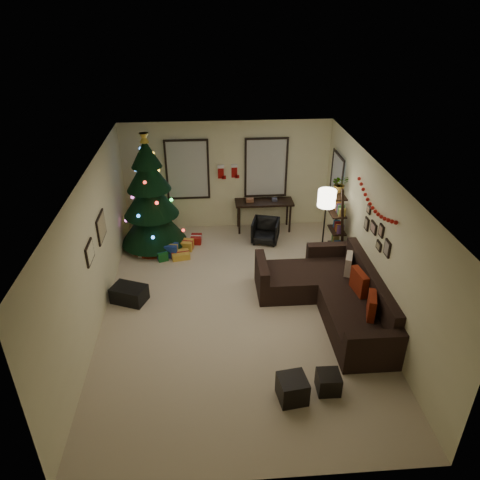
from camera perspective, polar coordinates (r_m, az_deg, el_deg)
name	(u,v)px	position (r m, az deg, el deg)	size (l,w,h in m)	color
floor	(237,308)	(8.81, -0.36, -8.48)	(7.00, 7.00, 0.00)	beige
ceiling	(237,175)	(7.49, -0.42, 8.18)	(7.00, 7.00, 0.00)	white
wall_back	(227,176)	(11.24, -1.64, 8.00)	(5.00, 5.00, 0.00)	beige
wall_front	(259,403)	(5.32, 2.40, -19.73)	(5.00, 5.00, 0.00)	beige
wall_left	(93,252)	(8.30, -17.87, -1.43)	(7.00, 7.00, 0.00)	beige
wall_right	(375,241)	(8.58, 16.50, -0.17)	(7.00, 7.00, 0.00)	beige
window_back_left	(187,170)	(11.14, -6.59, 8.73)	(1.05, 0.06, 1.50)	#728CB2
window_back_right	(266,168)	(11.22, 3.26, 9.02)	(1.05, 0.06, 1.50)	#728CB2
window_right_wall	(337,182)	(10.70, 12.05, 7.14)	(0.06, 0.90, 1.30)	#728CB2
christmas_tree	(151,201)	(10.50, -11.13, 4.82)	(1.51, 1.51, 2.81)	black
presents	(169,248)	(10.64, -8.82, -0.96)	(1.50, 1.01, 0.30)	gold
sofa	(334,295)	(8.80, 11.62, -6.77)	(2.09, 3.02, 0.92)	black
pillow_red_a	(371,307)	(8.09, 16.10, -8.00)	(0.12, 0.45, 0.45)	maroon
pillow_red_b	(359,283)	(8.63, 14.63, -5.26)	(0.13, 0.49, 0.49)	maroon
pillow_cream	(348,264)	(9.16, 13.39, -2.99)	(0.12, 0.41, 0.41)	#BEAC9A
ottoman_near	(292,389)	(7.09, 6.57, -17.99)	(0.41, 0.41, 0.39)	black
ottoman_far	(328,382)	(7.30, 10.98, -17.06)	(0.34, 0.34, 0.32)	black
desk	(264,205)	(11.31, 3.03, 4.43)	(1.43, 0.51, 0.77)	black
desk_chair	(265,231)	(10.90, 3.20, 1.15)	(0.56, 0.53, 0.58)	black
bookshelf	(338,225)	(10.06, 12.17, 1.83)	(0.30, 0.54, 1.83)	black
potted_plant	(340,181)	(9.86, 12.41, 7.20)	(0.45, 0.39, 0.50)	#4C4C4C
floor_lamp	(326,203)	(9.59, 10.74, 4.53)	(0.37, 0.37, 1.77)	black
art_map	(101,227)	(8.84, -16.97, 1.54)	(0.04, 0.60, 0.50)	black
art_abstract	(90,253)	(7.99, -18.28, -1.50)	(0.04, 0.45, 0.35)	black
gallery	(377,233)	(8.42, 16.74, 0.90)	(0.03, 1.25, 0.54)	black
garland	(375,204)	(8.39, 16.50, 4.39)	(0.08, 1.90, 0.30)	#A5140C
stocking_left	(221,172)	(11.13, -2.37, 8.54)	(0.20, 0.05, 0.36)	#990F0C
stocking_right	(235,171)	(11.20, -0.68, 8.66)	(0.20, 0.05, 0.36)	#990F0C
storage_bin	(129,294)	(9.16, -13.68, -6.57)	(0.64, 0.43, 0.32)	black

